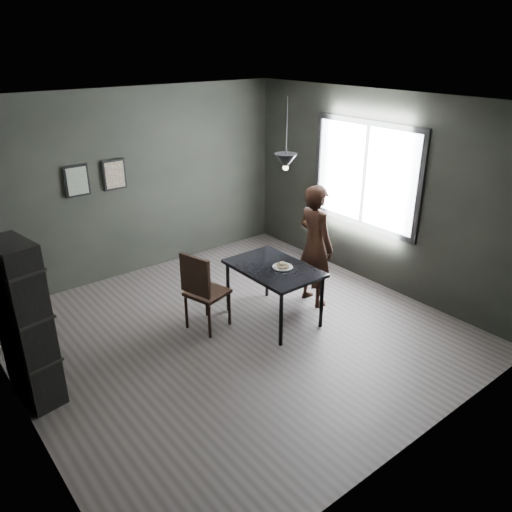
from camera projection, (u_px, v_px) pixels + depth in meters
ground at (237, 333)px, 6.29m from camera, size 5.00×5.00×0.00m
back_wall at (137, 184)px, 7.52m from camera, size 5.00×0.10×2.80m
ceiling at (233, 103)px, 5.17m from camera, size 5.00×5.00×0.02m
window_assembly at (364, 175)px, 7.20m from camera, size 0.04×1.96×1.56m
cafe_table at (274, 272)px, 6.36m from camera, size 0.80×1.20×0.75m
white_plate at (283, 268)px, 6.29m from camera, size 0.23×0.23×0.01m
donut_pile at (283, 265)px, 6.28m from camera, size 0.17×0.17×0.07m
woman at (315, 246)px, 6.72m from camera, size 0.45×0.65×1.69m
wood_chair at (202, 288)px, 6.14m from camera, size 0.56×0.56×1.05m
shelf_unit at (25, 325)px, 4.82m from camera, size 0.42×0.62×1.73m
pendant_lamp at (286, 161)px, 6.02m from camera, size 0.28×0.28×0.86m
framed_print_left at (77, 181)px, 6.90m from camera, size 0.34×0.04×0.44m
framed_print_right at (114, 175)px, 7.22m from camera, size 0.34×0.04×0.44m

